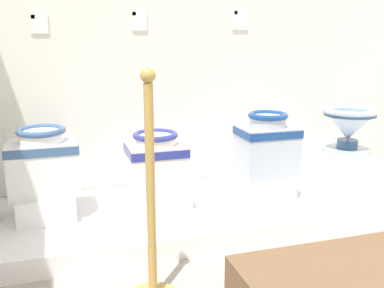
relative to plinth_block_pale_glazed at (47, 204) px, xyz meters
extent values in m
cube|color=white|center=(1.02, 0.45, 1.23)|extent=(3.50, 0.06, 2.85)
cube|color=white|center=(1.02, -0.07, -0.14)|extent=(2.79, 0.94, 0.12)
cube|color=white|center=(0.00, 0.00, 0.00)|extent=(0.33, 0.36, 0.15)
cube|color=white|center=(0.00, 0.00, 0.23)|extent=(0.40, 0.27, 0.31)
cube|color=#375786|center=(0.00, 0.00, 0.35)|extent=(0.41, 0.28, 0.05)
cylinder|color=white|center=(0.00, 0.00, 0.42)|extent=(0.26, 0.26, 0.06)
torus|color=#375786|center=(0.00, 0.00, 0.45)|extent=(0.28, 0.28, 0.04)
cube|color=white|center=(0.65, -0.09, -0.03)|extent=(0.36, 0.37, 0.09)
cube|color=white|center=(0.65, -0.09, 0.18)|extent=(0.34, 0.30, 0.33)
cube|color=navy|center=(0.65, -0.09, 0.31)|extent=(0.35, 0.31, 0.05)
cylinder|color=white|center=(0.65, -0.09, 0.37)|extent=(0.25, 0.25, 0.06)
torus|color=navy|center=(0.65, -0.09, 0.40)|extent=(0.27, 0.27, 0.04)
cube|color=white|center=(1.40, -0.10, 0.01)|extent=(0.31, 0.29, 0.16)
cube|color=silver|center=(1.40, -0.10, 0.25)|extent=(0.36, 0.27, 0.33)
cube|color=navy|center=(1.40, -0.10, 0.38)|extent=(0.37, 0.28, 0.05)
cylinder|color=silver|center=(1.40, -0.10, 0.45)|extent=(0.24, 0.24, 0.07)
torus|color=navy|center=(1.40, -0.10, 0.49)|extent=(0.26, 0.26, 0.04)
cube|color=white|center=(2.08, -0.02, 0.04)|extent=(0.35, 0.39, 0.23)
cylinder|color=silver|center=(2.08, -0.02, 0.17)|extent=(0.32, 0.32, 0.05)
cylinder|color=#2F517A|center=(2.08, -0.02, 0.23)|extent=(0.15, 0.15, 0.06)
cone|color=silver|center=(2.08, -0.02, 0.37)|extent=(0.37, 0.37, 0.21)
cylinder|color=#2F517A|center=(2.08, -0.02, 0.45)|extent=(0.36, 0.36, 0.03)
torus|color=silver|center=(2.08, -0.02, 0.47)|extent=(0.38, 0.38, 0.04)
cylinder|color=#2F517A|center=(2.08, -0.02, 0.47)|extent=(0.26, 0.26, 0.01)
cube|color=white|center=(0.02, 0.42, 1.07)|extent=(0.11, 0.01, 0.13)
cube|color=#5B9E4C|center=(-0.01, 0.42, 1.10)|extent=(0.02, 0.01, 0.02)
cube|color=white|center=(0.67, 0.42, 1.09)|extent=(0.11, 0.01, 0.14)
cube|color=#5B9E4C|center=(0.63, 0.42, 1.13)|extent=(0.02, 0.01, 0.02)
cube|color=white|center=(1.41, 0.42, 1.11)|extent=(0.11, 0.01, 0.15)
cube|color=#5B9E4C|center=(1.37, 0.42, 1.15)|extent=(0.02, 0.01, 0.02)
cylinder|color=#B78F46|center=(0.46, -0.86, 0.31)|extent=(0.04, 0.04, 0.97)
sphere|color=#B78F46|center=(0.46, -0.86, 0.82)|extent=(0.06, 0.06, 0.06)
camera|label=1|loc=(0.12, -2.59, 0.97)|focal=40.50mm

